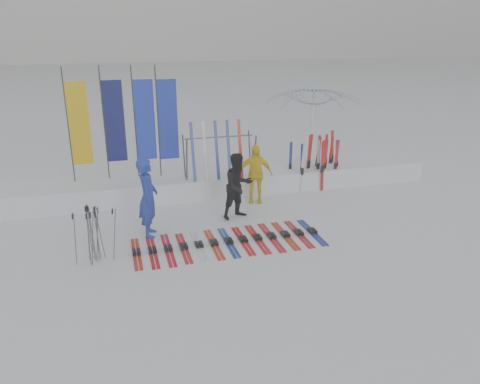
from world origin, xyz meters
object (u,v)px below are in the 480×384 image
object	(u,v)px
tent_canopy	(312,129)
ski_rack	(219,150)
person_blue	(148,198)
person_black	(238,186)
ski_row	(228,241)
person_yellow	(255,174)

from	to	relation	value
tent_canopy	ski_rack	size ratio (longest dim) A/B	1.62
person_blue	ski_rack	bearing A→B (deg)	-36.51
person_black	tent_canopy	xyz separation A→B (m)	(3.52, 3.32, 0.62)
person_black	ski_rack	size ratio (longest dim) A/B	0.86
tent_canopy	ski_rack	xyz separation A→B (m)	(-3.60, -1.52, -0.11)
person_blue	person_black	size ratio (longest dim) A/B	1.10
person_blue	ski_rack	distance (m)	3.27
person_black	ski_row	xyz separation A→B (m)	(-0.64, -1.45, -0.84)
person_black	ski_row	size ratio (longest dim) A/B	0.40
person_yellow	ski_rack	xyz separation A→B (m)	(-0.84, 0.81, 0.54)
person_blue	tent_canopy	world-z (taller)	tent_canopy
person_yellow	ski_row	distance (m)	2.93
person_blue	person_yellow	distance (m)	3.47
person_black	ski_row	bearing A→B (deg)	-133.06
person_black	tent_canopy	distance (m)	4.88
person_yellow	ski_rack	bearing A→B (deg)	154.19
person_black	ski_row	world-z (taller)	person_black
person_yellow	tent_canopy	world-z (taller)	tent_canopy
ski_row	ski_rack	distance (m)	3.56
tent_canopy	ski_row	distance (m)	6.50
person_blue	person_black	xyz separation A→B (m)	(2.36, 0.51, -0.09)
person_yellow	person_black	bearing A→B (deg)	-109.79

